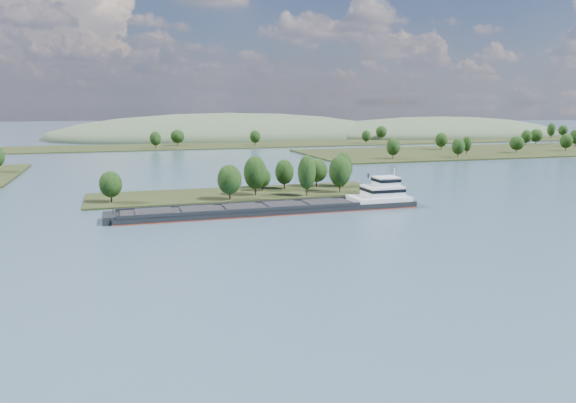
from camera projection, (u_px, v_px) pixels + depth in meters
name	position (u px, v px, depth m)	size (l,w,h in m)	color
ground	(290.00, 233.00, 136.22)	(1800.00, 1800.00, 0.00)	#385062
tree_island	(261.00, 182.00, 192.96)	(100.00, 30.75, 14.75)	black
right_bank	(541.00, 149.00, 372.42)	(320.00, 90.00, 14.32)	black
back_shoreline	(182.00, 146.00, 401.26)	(900.00, 60.00, 14.73)	black
hill_east	(438.00, 135.00, 541.24)	(260.00, 140.00, 36.00)	#3D4E35
hill_west	(228.00, 137.00, 511.12)	(320.00, 160.00, 44.00)	#3D4E35
cargo_barge	(290.00, 206.00, 163.36)	(90.72, 11.58, 12.26)	black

